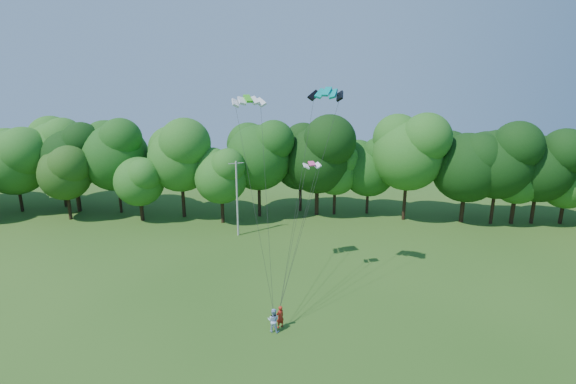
{
  "coord_description": "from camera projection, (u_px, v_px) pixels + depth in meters",
  "views": [
    {
      "loc": [
        4.76,
        -19.68,
        19.26
      ],
      "look_at": [
        2.45,
        13.0,
        9.97
      ],
      "focal_mm": 28.0,
      "sensor_mm": 36.0,
      "label": 1
    }
  ],
  "objects": [
    {
      "name": "tree_back_east",
      "position": [
        518.0,
        176.0,
        54.99
      ],
      "size": [
        6.8,
        6.8,
        9.89
      ],
      "color": "#322114",
      "rests_on": "ground"
    },
    {
      "name": "kite_green",
      "position": [
        248.0,
        99.0,
        37.87
      ],
      "size": [
        3.03,
        2.28,
        0.62
      ],
      "rotation": [
        0.0,
        0.0,
        0.43
      ],
      "color": "green",
      "rests_on": "ground"
    },
    {
      "name": "kite_pink",
      "position": [
        312.0,
        164.0,
        38.69
      ],
      "size": [
        1.7,
        1.22,
        0.32
      ],
      "rotation": [
        0.0,
        0.0,
        0.35
      ],
      "color": "#FF4691",
      "rests_on": "ground"
    },
    {
      "name": "utility_pole",
      "position": [
        237.0,
        198.0,
        51.5
      ],
      "size": [
        1.65,
        0.8,
        8.86
      ],
      "rotation": [
        0.0,
        0.0,
        0.42
      ],
      "color": "#A9A8A1",
      "rests_on": "ground"
    },
    {
      "name": "tree_back_center",
      "position": [
        318.0,
        151.0,
        57.69
      ],
      "size": [
        9.51,
        9.51,
        13.84
      ],
      "color": "black",
      "rests_on": "ground"
    },
    {
      "name": "tree_back_west",
      "position": [
        64.0,
        171.0,
        56.46
      ],
      "size": [
        7.04,
        7.04,
        10.25
      ],
      "color": "#312413",
      "rests_on": "ground"
    },
    {
      "name": "kite_flyer_left",
      "position": [
        280.0,
        317.0,
        33.96
      ],
      "size": [
        0.79,
        0.75,
        1.8
      ],
      "primitive_type": "imported",
      "rotation": [
        0.0,
        0.0,
        3.82
      ],
      "color": "#AE2316",
      "rests_on": "ground"
    },
    {
      "name": "kite_flyer_right",
      "position": [
        273.0,
        320.0,
        33.44
      ],
      "size": [
        1.04,
        0.88,
        1.88
      ],
      "primitive_type": "imported",
      "rotation": [
        0.0,
        0.0,
        2.94
      ],
      "color": "#B3C9F9",
      "rests_on": "ground"
    },
    {
      "name": "kite_teal",
      "position": [
        327.0,
        92.0,
        36.19
      ],
      "size": [
        2.96,
        1.99,
        0.73
      ],
      "rotation": [
        0.0,
        0.0,
        -0.33
      ],
      "color": "#04908D",
      "rests_on": "ground"
    }
  ]
}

